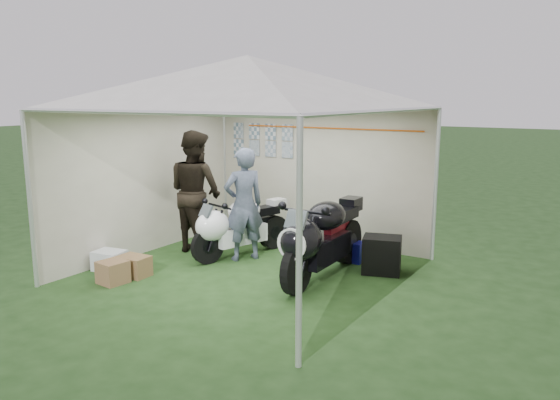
{
  "coord_description": "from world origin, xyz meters",
  "views": [
    {
      "loc": [
        4.38,
        -6.03,
        2.46
      ],
      "look_at": [
        0.29,
        0.35,
        1.02
      ],
      "focal_mm": 35.0,
      "sensor_mm": 36.0,
      "label": 1
    }
  ],
  "objects_px": {
    "canopy_tent": "(249,88)",
    "paddock_stand": "(350,251)",
    "crate_0": "(110,260)",
    "crate_1": "(113,272)",
    "motorcycle_white": "(237,225)",
    "crate_2": "(117,268)",
    "equipment_box": "(382,255)",
    "motorcycle_black": "(321,236)",
    "person_blue_jacket": "(244,204)",
    "person_dark_jacket": "(195,191)",
    "crate_3": "(134,266)"
  },
  "relations": [
    {
      "from": "canopy_tent",
      "to": "person_blue_jacket",
      "type": "bearing_deg",
      "value": 134.8
    },
    {
      "from": "motorcycle_white",
      "to": "person_blue_jacket",
      "type": "xyz_separation_m",
      "value": [
        0.17,
        -0.05,
        0.35
      ]
    },
    {
      "from": "person_blue_jacket",
      "to": "crate_2",
      "type": "xyz_separation_m",
      "value": [
        -1.02,
        -1.6,
        -0.75
      ]
    },
    {
      "from": "person_blue_jacket",
      "to": "crate_1",
      "type": "height_order",
      "value": "person_blue_jacket"
    },
    {
      "from": "canopy_tent",
      "to": "crate_0",
      "type": "relative_size",
      "value": 13.34
    },
    {
      "from": "canopy_tent",
      "to": "motorcycle_black",
      "type": "bearing_deg",
      "value": 12.45
    },
    {
      "from": "crate_1",
      "to": "paddock_stand",
      "type": "bearing_deg",
      "value": 49.33
    },
    {
      "from": "motorcycle_white",
      "to": "crate_3",
      "type": "bearing_deg",
      "value": -97.36
    },
    {
      "from": "person_blue_jacket",
      "to": "motorcycle_black",
      "type": "bearing_deg",
      "value": 113.16
    },
    {
      "from": "crate_0",
      "to": "crate_1",
      "type": "relative_size",
      "value": 1.26
    },
    {
      "from": "canopy_tent",
      "to": "crate_2",
      "type": "bearing_deg",
      "value": -141.11
    },
    {
      "from": "crate_0",
      "to": "crate_1",
      "type": "distance_m",
      "value": 0.59
    },
    {
      "from": "person_dark_jacket",
      "to": "crate_1",
      "type": "xyz_separation_m",
      "value": [
        0.1,
        -1.8,
        -0.82
      ]
    },
    {
      "from": "crate_0",
      "to": "canopy_tent",
      "type": "bearing_deg",
      "value": 30.72
    },
    {
      "from": "equipment_box",
      "to": "crate_1",
      "type": "xyz_separation_m",
      "value": [
        -2.86,
        -2.35,
        -0.11
      ]
    },
    {
      "from": "person_dark_jacket",
      "to": "crate_3",
      "type": "height_order",
      "value": "person_dark_jacket"
    },
    {
      "from": "person_dark_jacket",
      "to": "crate_2",
      "type": "distance_m",
      "value": 1.8
    },
    {
      "from": "motorcycle_black",
      "to": "crate_3",
      "type": "relative_size",
      "value": 5.19
    },
    {
      "from": "motorcycle_black",
      "to": "crate_1",
      "type": "relative_size",
      "value": 6.58
    },
    {
      "from": "motorcycle_white",
      "to": "crate_3",
      "type": "distance_m",
      "value": 1.69
    },
    {
      "from": "motorcycle_black",
      "to": "canopy_tent",
      "type": "bearing_deg",
      "value": -168.98
    },
    {
      "from": "motorcycle_black",
      "to": "paddock_stand",
      "type": "height_order",
      "value": "motorcycle_black"
    },
    {
      "from": "canopy_tent",
      "to": "paddock_stand",
      "type": "xyz_separation_m",
      "value": [
        0.98,
        1.23,
        -2.42
      ]
    },
    {
      "from": "motorcycle_white",
      "to": "equipment_box",
      "type": "xyz_separation_m",
      "value": [
        2.19,
        0.48,
        -0.24
      ]
    },
    {
      "from": "motorcycle_white",
      "to": "crate_1",
      "type": "bearing_deg",
      "value": -93.68
    },
    {
      "from": "motorcycle_white",
      "to": "person_dark_jacket",
      "type": "xyz_separation_m",
      "value": [
        -0.77,
        -0.07,
        0.47
      ]
    },
    {
      "from": "canopy_tent",
      "to": "crate_0",
      "type": "height_order",
      "value": "canopy_tent"
    },
    {
      "from": "canopy_tent",
      "to": "person_dark_jacket",
      "type": "height_order",
      "value": "canopy_tent"
    },
    {
      "from": "crate_1",
      "to": "canopy_tent",
      "type": "bearing_deg",
      "value": 47.55
    },
    {
      "from": "motorcycle_white",
      "to": "equipment_box",
      "type": "height_order",
      "value": "motorcycle_white"
    },
    {
      "from": "equipment_box",
      "to": "motorcycle_black",
      "type": "bearing_deg",
      "value": -128.46
    },
    {
      "from": "motorcycle_white",
      "to": "canopy_tent",
      "type": "bearing_deg",
      "value": -22.6
    },
    {
      "from": "crate_0",
      "to": "crate_2",
      "type": "xyz_separation_m",
      "value": [
        0.3,
        -0.13,
        -0.03
      ]
    },
    {
      "from": "crate_2",
      "to": "paddock_stand",
      "type": "bearing_deg",
      "value": 44.64
    },
    {
      "from": "canopy_tent",
      "to": "paddock_stand",
      "type": "bearing_deg",
      "value": 51.47
    },
    {
      "from": "person_dark_jacket",
      "to": "crate_1",
      "type": "bearing_deg",
      "value": 102.22
    },
    {
      "from": "person_dark_jacket",
      "to": "crate_2",
      "type": "height_order",
      "value": "person_dark_jacket"
    },
    {
      "from": "motorcycle_black",
      "to": "crate_1",
      "type": "bearing_deg",
      "value": -146.11
    },
    {
      "from": "paddock_stand",
      "to": "crate_1",
      "type": "height_order",
      "value": "paddock_stand"
    },
    {
      "from": "motorcycle_white",
      "to": "person_blue_jacket",
      "type": "height_order",
      "value": "person_blue_jacket"
    },
    {
      "from": "canopy_tent",
      "to": "crate_0",
      "type": "bearing_deg",
      "value": -149.28
    },
    {
      "from": "person_dark_jacket",
      "to": "crate_0",
      "type": "bearing_deg",
      "value": 84.43
    },
    {
      "from": "crate_2",
      "to": "person_dark_jacket",
      "type": "bearing_deg",
      "value": 87.04
    },
    {
      "from": "paddock_stand",
      "to": "equipment_box",
      "type": "relative_size",
      "value": 0.78
    },
    {
      "from": "equipment_box",
      "to": "crate_1",
      "type": "height_order",
      "value": "equipment_box"
    },
    {
      "from": "crate_2",
      "to": "crate_1",
      "type": "bearing_deg",
      "value": -51.17
    },
    {
      "from": "canopy_tent",
      "to": "paddock_stand",
      "type": "height_order",
      "value": "canopy_tent"
    },
    {
      "from": "motorcycle_black",
      "to": "person_blue_jacket",
      "type": "relative_size",
      "value": 1.29
    },
    {
      "from": "motorcycle_black",
      "to": "paddock_stand",
      "type": "distance_m",
      "value": 1.11
    },
    {
      "from": "motorcycle_black",
      "to": "person_dark_jacket",
      "type": "relative_size",
      "value": 1.14
    }
  ]
}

